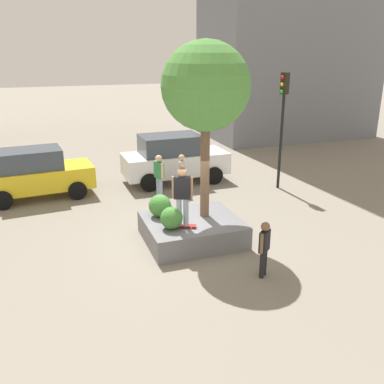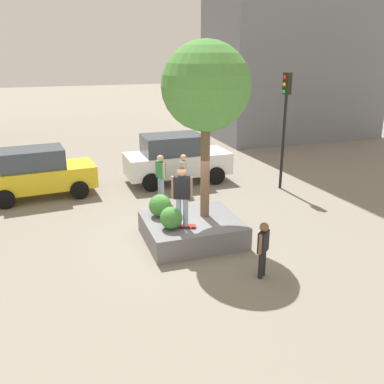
% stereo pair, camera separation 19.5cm
% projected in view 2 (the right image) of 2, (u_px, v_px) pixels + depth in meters
% --- Properties ---
extents(ground_plane, '(120.00, 120.00, 0.00)m').
position_uv_depth(ground_plane, '(181.00, 240.00, 13.19)').
color(ground_plane, gray).
extents(planter_ledge, '(2.88, 2.54, 0.69)m').
position_uv_depth(planter_ledge, '(192.00, 230.00, 13.12)').
color(planter_ledge, slate).
rests_on(planter_ledge, ground).
extents(plaza_tree, '(2.59, 2.59, 5.28)m').
position_uv_depth(plaza_tree, '(206.00, 87.00, 12.03)').
color(plaza_tree, brown).
rests_on(plaza_tree, planter_ledge).
extents(boxwood_shrub, '(0.66, 0.66, 0.66)m').
position_uv_depth(boxwood_shrub, '(171.00, 218.00, 12.27)').
color(boxwood_shrub, '#3D7A33').
rests_on(boxwood_shrub, planter_ledge).
extents(hedge_clump, '(0.71, 0.71, 0.71)m').
position_uv_depth(hedge_clump, '(160.00, 205.00, 13.17)').
color(hedge_clump, '#3D7A33').
rests_on(hedge_clump, planter_ledge).
extents(skateboard, '(0.82, 0.48, 0.07)m').
position_uv_depth(skateboard, '(182.00, 226.00, 12.41)').
color(skateboard, '#A51E1E').
rests_on(skateboard, planter_ledge).
extents(skateboarder, '(0.56, 0.37, 1.78)m').
position_uv_depth(skateboarder, '(182.00, 192.00, 12.07)').
color(skateboarder, '#8C9EB7').
rests_on(skateboarder, skateboard).
extents(taxi_cab, '(4.43, 2.32, 1.99)m').
position_uv_depth(taxi_cab, '(38.00, 173.00, 16.77)').
color(taxi_cab, gold).
rests_on(taxi_cab, ground).
extents(police_car, '(4.62, 2.21, 2.13)m').
position_uv_depth(police_car, '(176.00, 158.00, 18.69)').
color(police_car, white).
rests_on(police_car, ground).
extents(traffic_light_corner, '(0.37, 0.33, 4.80)m').
position_uv_depth(traffic_light_corner, '(285.00, 112.00, 17.09)').
color(traffic_light_corner, black).
rests_on(traffic_light_corner, ground).
extents(passerby_with_bag, '(0.37, 0.51, 1.64)m').
position_uv_depth(passerby_with_bag, '(183.00, 171.00, 17.21)').
color(passerby_with_bag, navy).
rests_on(passerby_with_bag, ground).
extents(pedestrian_crossing, '(0.31, 0.58, 1.77)m').
position_uv_depth(pedestrian_crossing, '(161.00, 173.00, 16.63)').
color(pedestrian_crossing, '#8C9EB7').
rests_on(pedestrian_crossing, ground).
extents(bystander_watching, '(0.42, 0.40, 1.53)m').
position_uv_depth(bystander_watching, '(263.00, 246.00, 10.83)').
color(bystander_watching, black).
rests_on(bystander_watching, ground).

